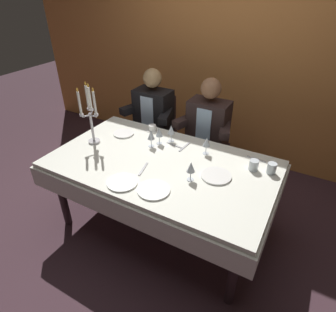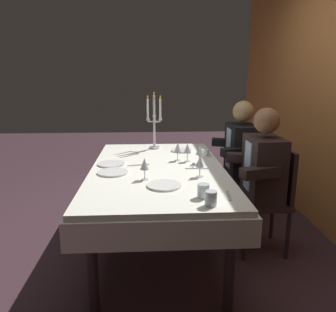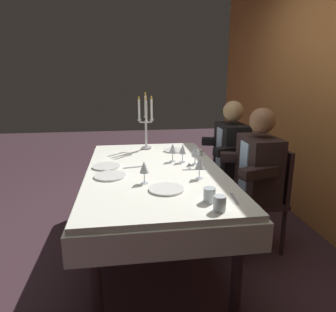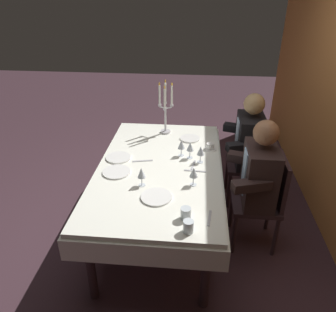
{
  "view_description": "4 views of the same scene",
  "coord_description": "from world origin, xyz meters",
  "px_view_note": "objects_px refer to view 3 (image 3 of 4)",
  "views": [
    {
      "loc": [
        1.04,
        -1.74,
        2.08
      ],
      "look_at": [
        0.04,
        0.05,
        0.78
      ],
      "focal_mm": 30.52,
      "sensor_mm": 36.0,
      "label": 1
    },
    {
      "loc": [
        2.68,
        -0.07,
        1.5
      ],
      "look_at": [
        -0.08,
        0.09,
        0.82
      ],
      "focal_mm": 35.55,
      "sensor_mm": 36.0,
      "label": 2
    },
    {
      "loc": [
        2.41,
        -0.23,
        1.5
      ],
      "look_at": [
        -0.02,
        0.12,
        0.84
      ],
      "focal_mm": 32.72,
      "sensor_mm": 36.0,
      "label": 3
    },
    {
      "loc": [
        2.54,
        0.31,
        2.24
      ],
      "look_at": [
        -0.09,
        0.07,
        0.8
      ],
      "focal_mm": 35.25,
      "sensor_mm": 36.0,
      "label": 4
    }
  ],
  "objects_px": {
    "dinner_plate_1": "(110,176)",
    "wine_glass_0": "(183,150)",
    "wine_glass_1": "(173,149)",
    "wine_glass_3": "(144,168)",
    "dinner_plate_2": "(174,150)",
    "dinner_plate_0": "(166,189)",
    "water_tumbler_0": "(209,195)",
    "wine_glass_2": "(195,151)",
    "wine_glass_4": "(200,164)",
    "coffee_cup_0": "(199,153)",
    "water_tumbler_1": "(220,203)",
    "dinner_plate_3": "(106,166)",
    "candelabra": "(146,124)",
    "seated_diner_0": "(232,149)",
    "dining_table": "(155,183)",
    "seated_diner_1": "(259,168)"
  },
  "relations": [
    {
      "from": "candelabra",
      "to": "seated_diner_1",
      "type": "bearing_deg",
      "value": 48.54
    },
    {
      "from": "wine_glass_1",
      "to": "seated_diner_0",
      "type": "relative_size",
      "value": 0.13
    },
    {
      "from": "wine_glass_4",
      "to": "coffee_cup_0",
      "type": "xyz_separation_m",
      "value": [
        -0.65,
        0.15,
        -0.09
      ]
    },
    {
      "from": "dinner_plate_3",
      "to": "wine_glass_4",
      "type": "distance_m",
      "value": 0.82
    },
    {
      "from": "wine_glass_0",
      "to": "water_tumbler_1",
      "type": "bearing_deg",
      "value": 1.32
    },
    {
      "from": "dinner_plate_0",
      "to": "water_tumbler_0",
      "type": "bearing_deg",
      "value": 45.86
    },
    {
      "from": "wine_glass_4",
      "to": "water_tumbler_1",
      "type": "xyz_separation_m",
      "value": [
        0.57,
        -0.02,
        -0.07
      ]
    },
    {
      "from": "wine_glass_2",
      "to": "dinner_plate_2",
      "type": "bearing_deg",
      "value": -167.15
    },
    {
      "from": "wine_glass_1",
      "to": "wine_glass_4",
      "type": "distance_m",
      "value": 0.51
    },
    {
      "from": "dinner_plate_0",
      "to": "wine_glass_2",
      "type": "height_order",
      "value": "wine_glass_2"
    },
    {
      "from": "dinner_plate_3",
      "to": "seated_diner_1",
      "type": "bearing_deg",
      "value": 82.23
    },
    {
      "from": "dining_table",
      "to": "water_tumbler_1",
      "type": "height_order",
      "value": "water_tumbler_1"
    },
    {
      "from": "dining_table",
      "to": "dinner_plate_2",
      "type": "xyz_separation_m",
      "value": [
        -0.59,
        0.26,
        0.13
      ]
    },
    {
      "from": "dinner_plate_1",
      "to": "dinner_plate_2",
      "type": "bearing_deg",
      "value": 140.11
    },
    {
      "from": "dinner_plate_3",
      "to": "wine_glass_0",
      "type": "bearing_deg",
      "value": 95.8
    },
    {
      "from": "dinner_plate_1",
      "to": "dinner_plate_2",
      "type": "xyz_separation_m",
      "value": [
        -0.73,
        0.61,
        0.0
      ]
    },
    {
      "from": "wine_glass_0",
      "to": "wine_glass_4",
      "type": "height_order",
      "value": "same"
    },
    {
      "from": "wine_glass_4",
      "to": "wine_glass_3",
      "type": "bearing_deg",
      "value": -83.62
    },
    {
      "from": "dinner_plate_2",
      "to": "wine_glass_0",
      "type": "bearing_deg",
      "value": 1.88
    },
    {
      "from": "wine_glass_1",
      "to": "wine_glass_2",
      "type": "relative_size",
      "value": 1.0
    },
    {
      "from": "dinner_plate_1",
      "to": "wine_glass_2",
      "type": "bearing_deg",
      "value": 109.1
    },
    {
      "from": "candelabra",
      "to": "wine_glass_3",
      "type": "distance_m",
      "value": 1.07
    },
    {
      "from": "wine_glass_0",
      "to": "seated_diner_1",
      "type": "xyz_separation_m",
      "value": [
        0.24,
        0.62,
        -0.12
      ]
    },
    {
      "from": "wine_glass_0",
      "to": "water_tumbler_0",
      "type": "bearing_deg",
      "value": 0.02
    },
    {
      "from": "dinner_plate_2",
      "to": "wine_glass_0",
      "type": "relative_size",
      "value": 1.26
    },
    {
      "from": "dinner_plate_1",
      "to": "water_tumbler_1",
      "type": "xyz_separation_m",
      "value": [
        0.7,
        0.65,
        0.04
      ]
    },
    {
      "from": "candelabra",
      "to": "seated_diner_0",
      "type": "bearing_deg",
      "value": 83.17
    },
    {
      "from": "candelabra",
      "to": "wine_glass_2",
      "type": "distance_m",
      "value": 0.75
    },
    {
      "from": "coffee_cup_0",
      "to": "wine_glass_1",
      "type": "bearing_deg",
      "value": -60.01
    },
    {
      "from": "water_tumbler_1",
      "to": "candelabra",
      "type": "bearing_deg",
      "value": -168.96
    },
    {
      "from": "dinner_plate_1",
      "to": "wine_glass_0",
      "type": "distance_m",
      "value": 0.71
    },
    {
      "from": "candelabra",
      "to": "dinner_plate_1",
      "type": "xyz_separation_m",
      "value": [
        0.88,
        -0.34,
        -0.26
      ]
    },
    {
      "from": "wine_glass_2",
      "to": "dinner_plate_0",
      "type": "bearing_deg",
      "value": -29.55
    },
    {
      "from": "wine_glass_1",
      "to": "wine_glass_3",
      "type": "height_order",
      "value": "same"
    },
    {
      "from": "water_tumbler_1",
      "to": "dinner_plate_2",
      "type": "bearing_deg",
      "value": -178.52
    },
    {
      "from": "water_tumbler_1",
      "to": "coffee_cup_0",
      "type": "height_order",
      "value": "water_tumbler_1"
    },
    {
      "from": "wine_glass_3",
      "to": "coffee_cup_0",
      "type": "height_order",
      "value": "wine_glass_3"
    },
    {
      "from": "dinner_plate_0",
      "to": "water_tumbler_1",
      "type": "xyz_separation_m",
      "value": [
        0.37,
        0.26,
        0.04
      ]
    },
    {
      "from": "candelabra",
      "to": "wine_glass_3",
      "type": "bearing_deg",
      "value": -4.84
    },
    {
      "from": "wine_glass_1",
      "to": "water_tumbler_1",
      "type": "xyz_separation_m",
      "value": [
        1.06,
        0.11,
        -0.07
      ]
    },
    {
      "from": "wine_glass_3",
      "to": "seated_diner_0",
      "type": "bearing_deg",
      "value": 133.71
    },
    {
      "from": "dining_table",
      "to": "dinner_plate_0",
      "type": "bearing_deg",
      "value": 4.0
    },
    {
      "from": "wine_glass_0",
      "to": "water_tumbler_0",
      "type": "distance_m",
      "value": 0.89
    },
    {
      "from": "wine_glass_3",
      "to": "water_tumbler_0",
      "type": "xyz_separation_m",
      "value": [
        0.39,
        0.37,
        -0.07
      ]
    },
    {
      "from": "dining_table",
      "to": "dinner_plate_2",
      "type": "relative_size",
      "value": 9.39
    },
    {
      "from": "dinner_plate_1",
      "to": "water_tumbler_0",
      "type": "bearing_deg",
      "value": 47.96
    },
    {
      "from": "wine_glass_2",
      "to": "water_tumbler_0",
      "type": "xyz_separation_m",
      "value": [
        0.82,
        -0.1,
        -0.07
      ]
    },
    {
      "from": "wine_glass_0",
      "to": "coffee_cup_0",
      "type": "bearing_deg",
      "value": 135.42
    },
    {
      "from": "coffee_cup_0",
      "to": "seated_diner_1",
      "type": "distance_m",
      "value": 0.61
    },
    {
      "from": "dinner_plate_3",
      "to": "candelabra",
      "type": "bearing_deg",
      "value": 148.29
    }
  ]
}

